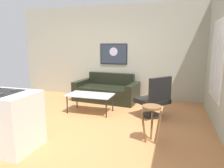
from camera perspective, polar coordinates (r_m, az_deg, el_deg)
The scene contains 8 objects.
ground at distance 4.37m, azimuth -8.40°, elevation -11.19°, with size 6.40×6.40×0.04m, color #BE7945.
back_wall at distance 6.32m, azimuth 0.84°, elevation 8.92°, with size 6.40×0.05×2.80m, color #A6A491.
couch at distance 6.02m, azimuth -1.47°, elevation -2.09°, with size 1.89×1.08×0.78m.
coffee_table at distance 4.93m, azimuth -6.12°, elevation -3.29°, with size 1.09×0.60×0.45m.
armchair at distance 4.65m, azimuth 11.93°, elevation -3.97°, with size 0.85×0.85×0.94m.
bar_stool at distance 3.45m, azimuth 11.01°, elevation -8.34°, with size 0.36×0.35×0.63m.
wall_painting at distance 6.29m, azimuth 0.45°, elevation 8.44°, with size 0.86×0.03×0.63m.
window at distance 4.62m, azimuth 27.36°, elevation 6.11°, with size 0.03×1.27×1.59m.
Camera 1 is at (1.78, -3.64, 1.60)m, focal length 32.59 mm.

